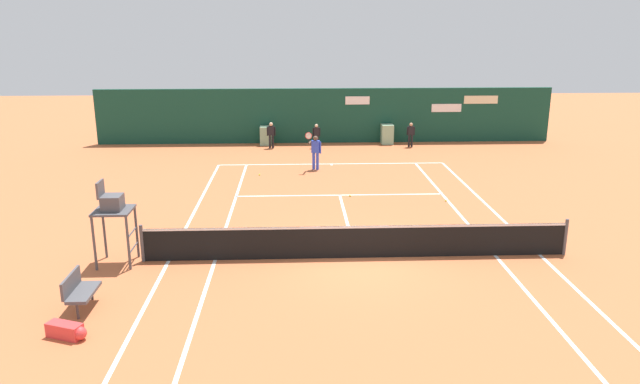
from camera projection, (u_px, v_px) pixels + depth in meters
ground_plane at (355, 250)px, 17.56m from camera, size 80.00×80.00×0.01m
tennis_net at (357, 241)px, 16.86m from camera, size 12.10×0.10×1.07m
sponsor_back_wall at (326, 117)px, 32.92m from camera, size 25.00×1.02×2.99m
umpire_chair at (113, 209)px, 16.18m from camera, size 1.00×1.00×2.37m
player_bench at (79, 289)px, 13.82m from camera, size 0.54×1.14×0.88m
equipment_bag at (68, 331)px, 12.64m from camera, size 0.92×0.56×0.32m
player_on_baseline at (315, 150)px, 26.91m from camera, size 0.73×0.65×1.80m
ball_kid_right_post at (411, 133)px, 31.89m from camera, size 0.44×0.18×1.31m
ball_kid_centre_post at (316, 134)px, 31.69m from camera, size 0.42×0.20×1.28m
ball_kid_left_post at (271, 133)px, 31.57m from camera, size 0.46×0.20×1.38m
tennis_ball_by_sideline at (259, 175)px, 26.13m from camera, size 0.07×0.07×0.07m
tennis_ball_mid_court at (350, 196)px, 22.95m from camera, size 0.07×0.07×0.07m
tennis_ball_near_service_line at (446, 201)px, 22.33m from camera, size 0.07×0.07×0.07m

